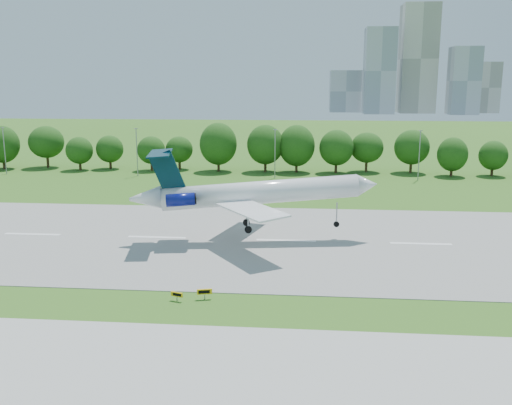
# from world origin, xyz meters

# --- Properties ---
(ground) EXTENTS (600.00, 600.00, 0.00)m
(ground) POSITION_xyz_m (0.00, 0.00, 0.00)
(ground) COLOR #32651A
(ground) RESTS_ON ground
(runway) EXTENTS (400.00, 45.00, 0.08)m
(runway) POSITION_xyz_m (0.00, 25.00, 0.04)
(runway) COLOR gray
(runway) RESTS_ON ground
(taxiway) EXTENTS (400.00, 23.00, 0.08)m
(taxiway) POSITION_xyz_m (0.00, -18.00, 0.04)
(taxiway) COLOR #ADADA8
(taxiway) RESTS_ON ground
(tree_line) EXTENTS (288.40, 8.40, 10.40)m
(tree_line) POSITION_xyz_m (0.00, 92.00, 6.19)
(tree_line) COLOR #382314
(tree_line) RESTS_ON ground
(light_poles) EXTENTS (175.90, 0.25, 12.19)m
(light_poles) POSITION_xyz_m (-2.50, 82.00, 6.34)
(light_poles) COLOR gray
(light_poles) RESTS_ON ground
(skyline) EXTENTS (127.00, 52.00, 80.00)m
(skyline) POSITION_xyz_m (100.16, 390.61, 30.46)
(skyline) COLOR #B2B2B7
(skyline) RESTS_ON ground
(airliner) EXTENTS (37.32, 26.84, 12.24)m
(airliner) POSITION_xyz_m (14.22, 24.69, 7.46)
(airliner) COLOR white
(airliner) RESTS_ON ground
(taxi_sign_centre) EXTENTS (1.43, 0.61, 1.02)m
(taxi_sign_centre) POSITION_xyz_m (8.94, -0.20, 0.75)
(taxi_sign_centre) COLOR gray
(taxi_sign_centre) RESTS_ON ground
(taxi_sign_right) EXTENTS (1.69, 0.58, 1.19)m
(taxi_sign_right) POSITION_xyz_m (11.89, 0.56, 0.88)
(taxi_sign_right) COLOR gray
(taxi_sign_right) RESTS_ON ground
(service_vehicle_b) EXTENTS (3.36, 1.82, 1.09)m
(service_vehicle_b) POSITION_xyz_m (-9.36, 76.65, 0.54)
(service_vehicle_b) COLOR white
(service_vehicle_b) RESTS_ON ground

